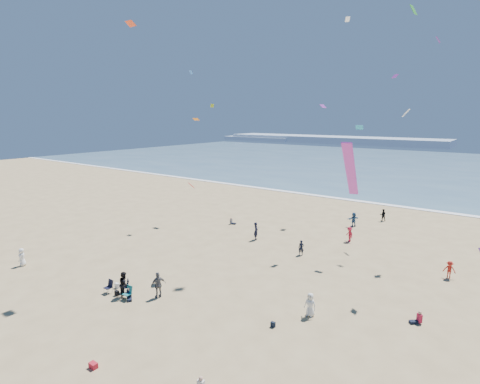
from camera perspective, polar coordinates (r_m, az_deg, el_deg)
The scene contains 13 objects.
ground at distance 24.13m, azimuth -16.45°, elevation -21.57°, with size 220.00×220.00×0.00m, color tan.
ocean at distance 108.86m, azimuth 27.40°, elevation 3.29°, with size 220.00×100.00×0.06m, color #476B84.
surf_line at distance 60.57m, azimuth 19.63°, elevation -1.59°, with size 220.00×1.20×0.08m, color white.
headland_far at distance 197.61m, azimuth 13.65°, elevation 7.77°, with size 110.00×20.00×3.20m, color #7A8EA8.
headland_near at distance 212.13m, azimuth 3.01°, elevation 8.14°, with size 40.00×14.00×2.00m, color #7A8EA8.
standing_flyers at distance 29.93m, azimuth 11.57°, elevation -12.65°, with size 36.99×40.21×1.92m.
seated_group at distance 26.94m, azimuth -2.43°, elevation -16.33°, with size 24.45×29.59×0.84m.
chair_cluster at distance 29.83m, azimuth -17.85°, elevation -13.86°, with size 2.62×1.51×1.00m.
white_tote at distance 31.12m, azimuth -18.22°, elevation -13.40°, with size 0.35×0.20×0.40m, color silver.
black_backpack at distance 29.97m, azimuth -18.26°, elevation -14.42°, with size 0.30×0.22×0.38m, color black.
cooler at distance 22.95m, azimuth -21.45°, elevation -23.37°, with size 0.45×0.30×0.30m, color #AE1828.
navy_bag at distance 24.95m, azimuth 5.05°, elevation -19.46°, with size 0.28×0.18×0.34m, color black.
kites_aloft at distance 26.37m, azimuth 19.56°, elevation 13.32°, with size 47.71×41.47×30.56m.
Camera 1 is at (16.60, -11.80, 12.95)m, focal length 28.00 mm.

